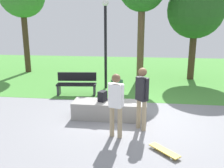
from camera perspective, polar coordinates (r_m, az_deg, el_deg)
name	(u,v)px	position (r m, az deg, el deg)	size (l,w,h in m)	color
ground_plane	(135,119)	(7.59, 5.54, -8.24)	(28.00, 28.00, 0.00)	gray
grass_lawn	(140,71)	(15.12, 6.52, 3.11)	(26.60, 12.34, 0.01)	#478C38
concrete_ledge	(110,110)	(7.57, -0.55, -6.09)	(2.28, 0.75, 0.53)	gray
backpack_on_ledge	(103,96)	(7.49, -2.25, -2.88)	(0.28, 0.20, 0.32)	black
skater_performing_trick	(116,101)	(6.10, 0.93, -4.03)	(0.42, 0.28, 1.68)	tan
skater_watching	(142,94)	(6.58, 7.06, -2.35)	(0.37, 0.37, 1.74)	tan
skateboard_by_ledge	(164,151)	(5.84, 12.22, -15.09)	(0.69, 0.72, 0.08)	gold
park_bench_by_oak	(77,83)	(10.04, -8.31, 0.18)	(1.64, 0.64, 0.91)	black
tree_young_birch	(196,11)	(13.21, 19.09, 15.99)	(2.79, 2.79, 4.90)	#42301E
lamp_post	(105,35)	(10.71, -1.55, 11.42)	(0.28, 0.28, 3.86)	black
trash_bin	(117,90)	(9.28, 1.14, -1.45)	(0.46, 0.46, 0.77)	#1E592D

